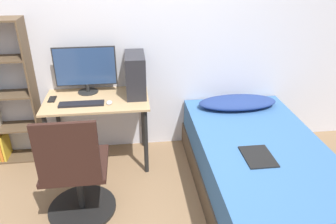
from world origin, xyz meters
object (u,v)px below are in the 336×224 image
object	(u,v)px
office_chair	(76,179)
bed	(258,168)
keyboard	(81,104)
monitor	(85,68)
pc_tower	(135,75)

from	to	relation	value
office_chair	bed	bearing A→B (deg)	4.13
office_chair	keyboard	xyz separation A→B (m)	(0.01, 0.68, 0.36)
monitor	keyboard	bearing A→B (deg)	-96.21
office_chair	keyboard	bearing A→B (deg)	89.48
bed	keyboard	xyz separation A→B (m)	(-1.61, 0.56, 0.48)
keyboard	bed	bearing A→B (deg)	-19.33
office_chair	pc_tower	size ratio (longest dim) A/B	2.40
monitor	keyboard	distance (m)	0.40
office_chair	monitor	distance (m)	1.16
bed	keyboard	world-z (taller)	keyboard
keyboard	office_chair	bearing A→B (deg)	-90.52
office_chair	keyboard	distance (m)	0.77
monitor	pc_tower	distance (m)	0.51
bed	keyboard	distance (m)	1.77
bed	pc_tower	world-z (taller)	pc_tower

